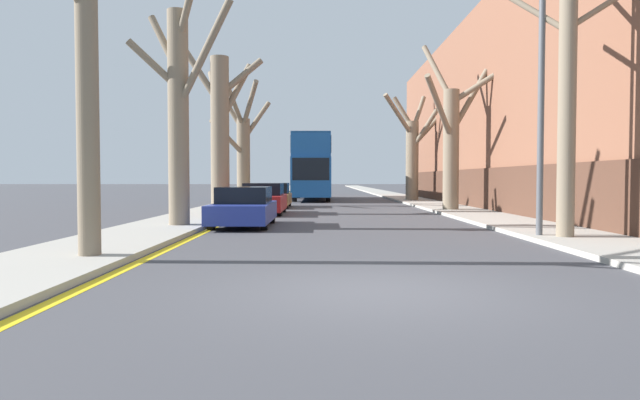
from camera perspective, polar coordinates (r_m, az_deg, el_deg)
The scene contains 17 objects.
ground_plane at distance 7.97m, azimuth 5.88°, elevation -9.05°, with size 300.00×300.00×0.00m, color #424247.
sidewalk_left at distance 58.00m, azimuth -4.87°, elevation 0.68°, with size 2.63×120.00×0.12m, color #A39E93.
sidewalk_right at distance 58.16m, azimuth 6.31°, elevation 0.68°, with size 2.63×120.00×0.12m, color #A39E93.
building_facade_right at distance 34.38m, azimuth 21.96°, elevation 7.89°, with size 10.08×39.41×10.17m.
kerb_line_stripe at distance 57.90m, azimuth -3.39°, elevation 0.63°, with size 0.24×120.00×0.01m, color yellow.
street_tree_left_0 at distance 11.64m, azimuth -22.50°, elevation 13.17°, with size 2.96×4.67×7.87m.
street_tree_left_1 at distance 18.21m, azimuth -13.98°, elevation 9.07°, with size 3.43×1.99×8.49m.
street_tree_left_2 at distance 25.45m, azimuth -10.01°, elevation 7.21°, with size 3.50×2.91×7.21m.
street_tree_left_3 at distance 32.43m, azimuth -7.84°, elevation 4.99°, with size 3.03×3.42×7.14m.
street_tree_right_0 at distance 15.56m, azimuth 23.40°, elevation 11.59°, with size 5.05×4.18×8.57m.
street_tree_right_1 at distance 27.20m, azimuth 12.92°, elevation 6.03°, with size 3.60×4.57×8.12m.
street_tree_right_2 at distance 38.80m, azimuth 9.17°, elevation 4.83°, with size 4.29×2.98×7.18m.
double_decker_bus at distance 41.54m, azimuth -0.88°, elevation 3.57°, with size 2.61×11.63×4.54m.
parked_car_0 at distance 18.60m, azimuth -7.70°, elevation -0.74°, with size 1.82×4.32×1.28m.
parked_car_1 at distance 24.95m, azimuth -5.76°, elevation 0.08°, with size 1.81×4.48×1.35m.
parked_car_2 at distance 30.62m, azimuth -4.70°, elevation 0.42°, with size 1.71×4.33×1.31m.
lamp_post at distance 15.61m, azimuth 20.82°, elevation 11.75°, with size 1.40×0.20×7.46m.
Camera 1 is at (-0.82, -7.78, 1.55)m, focal length 32.00 mm.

